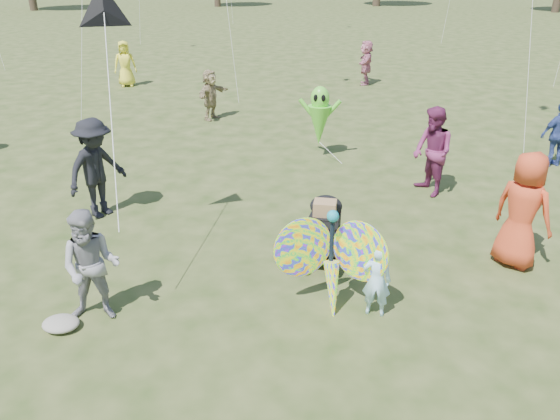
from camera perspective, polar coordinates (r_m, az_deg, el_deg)
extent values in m
plane|color=#51592B|center=(7.21, -0.16, -13.09)|extent=(160.00, 160.00, 0.00)
imported|color=#B4EAFF|center=(7.44, 10.07, -7.28)|extent=(0.40, 0.28, 1.05)
imported|color=gray|center=(7.52, -19.12, -5.63)|extent=(0.87, 0.74, 1.58)
ellipsoid|color=gray|center=(7.84, -21.93, -10.96)|extent=(0.49, 0.40, 0.16)
imported|color=#CF4321|center=(9.12, 24.05, -0.04)|extent=(1.07, 1.05, 1.86)
imported|color=black|center=(10.55, -18.66, 4.14)|extent=(1.17, 1.39, 1.87)
imported|color=#32458A|center=(14.18, 27.11, 7.02)|extent=(0.95, 0.63, 1.50)
imported|color=#9C8860|center=(16.74, -7.27, 11.87)|extent=(0.87, 1.45, 1.49)
imported|color=#752753|center=(11.41, 15.64, 5.87)|extent=(1.00, 1.09, 1.81)
imported|color=yellow|center=(22.01, -15.89, 14.49)|extent=(0.96, 0.80, 1.68)
imported|color=#C47087|center=(21.82, 8.97, 14.98)|extent=(0.53, 1.54, 1.65)
cube|color=black|center=(8.54, 4.64, -2.28)|extent=(0.48, 0.87, 0.71)
cube|color=black|center=(8.70, 4.57, -4.22)|extent=(0.43, 0.69, 0.10)
ellipsoid|color=black|center=(8.63, 4.84, 0.42)|extent=(0.51, 0.45, 0.33)
cylinder|color=black|center=(8.45, 2.75, -5.67)|extent=(0.06, 0.30, 0.30)
cylinder|color=black|center=(8.42, 6.02, -5.88)|extent=(0.06, 0.30, 0.30)
cylinder|color=black|center=(9.15, 4.75, -3.47)|extent=(0.06, 0.22, 0.22)
cylinder|color=black|center=(7.92, 4.50, -1.08)|extent=(0.44, 0.04, 0.03)
cube|color=#AB8152|center=(8.32, 4.71, 0.08)|extent=(0.35, 0.29, 0.26)
ellipsoid|color=red|center=(7.35, 2.42, -3.98)|extent=(0.98, 0.71, 1.24)
ellipsoid|color=red|center=(7.32, 8.36, -4.36)|extent=(0.98, 0.71, 1.24)
cylinder|color=black|center=(7.37, 5.38, -4.44)|extent=(0.06, 0.06, 1.00)
cone|color=red|center=(7.50, 5.52, -8.72)|extent=(0.36, 0.49, 0.93)
sphere|color=teal|center=(7.10, 5.54, -0.64)|extent=(0.16, 0.16, 0.16)
cone|color=black|center=(8.57, -17.93, 19.18)|extent=(0.89, 0.62, 0.81)
cylinder|color=silver|center=(7.75, -17.24, 9.40)|extent=(0.75, 1.94, 2.49)
cone|color=#60D732|center=(13.24, 4.12, 8.82)|extent=(0.56, 0.56, 0.95)
ellipsoid|color=#60D732|center=(13.08, 4.21, 11.56)|extent=(0.44, 0.39, 0.57)
ellipsoid|color=black|center=(12.90, 3.74, 11.61)|extent=(0.10, 0.05, 0.17)
ellipsoid|color=black|center=(12.89, 4.56, 11.57)|extent=(0.10, 0.05, 0.17)
cylinder|color=#60D732|center=(13.16, 2.85, 10.56)|extent=(0.43, 0.10, 0.49)
cylinder|color=#60D732|center=(13.12, 5.50, 10.43)|extent=(0.43, 0.10, 0.49)
cylinder|color=silver|center=(13.21, 5.27, 6.01)|extent=(0.61, 0.41, 0.41)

